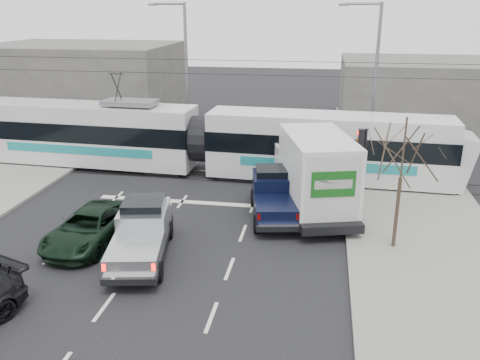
% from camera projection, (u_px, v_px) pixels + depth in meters
% --- Properties ---
extents(ground, '(120.00, 120.00, 0.00)m').
position_uv_depth(ground, '(183.00, 265.00, 18.27)').
color(ground, black).
rests_on(ground, ground).
extents(sidewalk_right, '(6.00, 60.00, 0.15)m').
position_uv_depth(sidewalk_right, '(445.00, 284.00, 16.86)').
color(sidewalk_right, gray).
rests_on(sidewalk_right, ground).
extents(rails, '(60.00, 1.60, 0.03)m').
position_uv_depth(rails, '(232.00, 177.00, 27.59)').
color(rails, '#33302D').
rests_on(rails, ground).
extents(building_left, '(14.00, 10.00, 6.00)m').
position_uv_depth(building_left, '(84.00, 83.00, 39.94)').
color(building_left, slate).
rests_on(building_left, ground).
extents(building_right, '(12.00, 10.00, 5.00)m').
position_uv_depth(building_right, '(423.00, 94.00, 37.98)').
color(building_right, slate).
rests_on(building_right, ground).
extents(bare_tree, '(2.40, 2.40, 5.00)m').
position_uv_depth(bare_tree, '(403.00, 154.00, 18.19)').
color(bare_tree, '#47382B').
rests_on(bare_tree, ground).
extents(traffic_signal, '(0.44, 0.44, 3.60)m').
position_uv_depth(traffic_signal, '(362.00, 151.00, 22.43)').
color(traffic_signal, black).
rests_on(traffic_signal, ground).
extents(street_lamp_near, '(2.38, 0.25, 9.00)m').
position_uv_depth(street_lamp_near, '(372.00, 75.00, 28.52)').
color(street_lamp_near, slate).
rests_on(street_lamp_near, ground).
extents(street_lamp_far, '(2.38, 0.25, 9.00)m').
position_uv_depth(street_lamp_far, '(184.00, 67.00, 32.15)').
color(street_lamp_far, slate).
rests_on(street_lamp_far, ground).
extents(catenary, '(60.00, 0.20, 7.00)m').
position_uv_depth(catenary, '(232.00, 106.00, 26.32)').
color(catenary, black).
rests_on(catenary, ground).
extents(tram, '(26.15, 3.88, 5.32)m').
position_uv_depth(tram, '(201.00, 140.00, 27.63)').
color(tram, silver).
rests_on(tram, ground).
extents(silver_pickup, '(2.74, 5.50, 1.91)m').
position_uv_depth(silver_pickup, '(142.00, 231.00, 18.78)').
color(silver_pickup, black).
rests_on(silver_pickup, ground).
extents(box_truck, '(4.32, 7.67, 3.63)m').
position_uv_depth(box_truck, '(313.00, 173.00, 22.56)').
color(box_truck, black).
rests_on(box_truck, ground).
extents(navy_pickup, '(2.57, 5.00, 2.01)m').
position_uv_depth(navy_pickup, '(273.00, 194.00, 22.26)').
color(navy_pickup, black).
rests_on(navy_pickup, ground).
extents(green_car, '(2.49, 4.89, 1.32)m').
position_uv_depth(green_car, '(89.00, 227.00, 19.74)').
color(green_car, black).
rests_on(green_car, ground).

